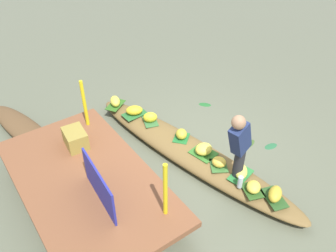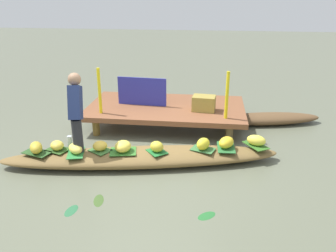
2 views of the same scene
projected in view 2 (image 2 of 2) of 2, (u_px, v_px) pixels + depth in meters
The scene contains 31 objects.
canal_water at pixel (141, 164), 5.77m from camera, with size 40.00×40.00×0.00m, color #60644F.
dock_platform at pixel (166, 109), 7.30m from camera, with size 3.20×1.80×0.41m.
vendor_boat at pixel (141, 157), 5.72m from camera, with size 4.50×0.71×0.24m, color brown.
moored_boat at pixel (266, 119), 7.43m from camera, with size 2.30×0.51×0.23m, color brown.
leaf_mat_0 at pixel (157, 152), 5.62m from camera, with size 0.31×0.25×0.01m, color #227130.
banana_bunch_0 at pixel (157, 147), 5.59m from camera, with size 0.22×0.19×0.18m, color gold.
leaf_mat_1 at pixel (100, 150), 5.66m from camera, with size 0.32×0.26×0.01m, color #3A6D32.
banana_bunch_1 at pixel (100, 146), 5.63m from camera, with size 0.23×0.20×0.16m, color yellow.
leaf_mat_2 at pixel (226, 147), 5.77m from camera, with size 0.45×0.28×0.01m, color #296831.
banana_bunch_2 at pixel (226, 142), 5.74m from camera, with size 0.32×0.22×0.18m, color yellow.
leaf_mat_3 at pixel (203, 149), 5.70m from camera, with size 0.37×0.24×0.01m, color #396F3A.
banana_bunch_3 at pixel (203, 144), 5.67m from camera, with size 0.26×0.19×0.19m, color yellow.
leaf_mat_4 at pixel (37, 152), 5.59m from camera, with size 0.44×0.24×0.01m, color #2A5122.
banana_bunch_4 at pixel (36, 148), 5.56m from camera, with size 0.31×0.19×0.17m, color gold.
leaf_mat_5 at pixel (256, 145), 5.85m from camera, with size 0.44×0.24×0.01m, color #336821.
banana_bunch_5 at pixel (256, 140), 5.82m from camera, with size 0.31×0.19×0.18m, color #F4E349.
leaf_mat_6 at pixel (123, 151), 5.63m from camera, with size 0.41×0.33×0.01m, color #35742A.
banana_bunch_6 at pixel (123, 146), 5.59m from camera, with size 0.29×0.25×0.18m, color #F9DC4C.
leaf_mat_7 at pixel (76, 153), 5.58m from camera, with size 0.44×0.24×0.01m, color #2C7E39.
banana_bunch_7 at pixel (75, 149), 5.55m from camera, with size 0.31×0.19×0.15m, color #E7D555.
leaf_mat_8 at pixel (58, 150), 5.69m from camera, with size 0.34×0.27×0.01m, color #2E5620.
banana_bunch_8 at pixel (57, 145), 5.66m from camera, with size 0.24×0.21×0.15m, color yellow.
vendor_person at pixel (76, 109), 5.43m from camera, with size 0.26×0.46×1.24m.
water_bottle at pixel (70, 142), 5.73m from camera, with size 0.08×0.08×0.20m, color silver.
market_banner at pixel (142, 92), 7.23m from camera, with size 1.02×0.03×0.58m, color #292D97.
railing_post_west at pixel (100, 91), 6.70m from camera, with size 0.06×0.06×0.89m, color yellow.
railing_post_east at pixel (227, 95), 6.42m from camera, with size 0.06×0.06×0.89m, color yellow.
produce_crate at pixel (204, 103), 6.95m from camera, with size 0.44×0.32×0.30m, color olive.
drifting_plant_0 at pixel (99, 200), 4.76m from camera, with size 0.31×0.14×0.01m, color #3B5825.
drifting_plant_1 at pixel (71, 210), 4.54m from camera, with size 0.27×0.14×0.01m, color #29643C.
drifting_plant_2 at pixel (207, 216), 4.44m from camera, with size 0.26×0.14×0.01m, color #25672D.
Camera 2 is at (1.07, -5.06, 2.67)m, focal length 37.70 mm.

